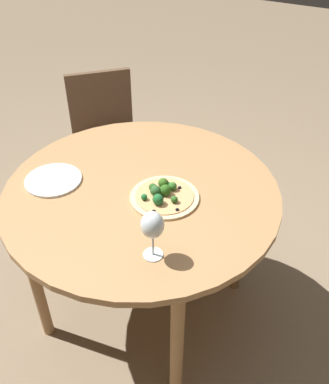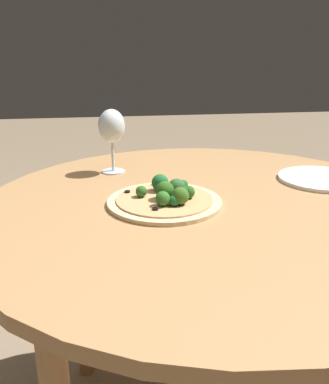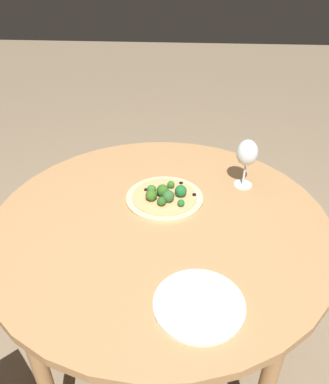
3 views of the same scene
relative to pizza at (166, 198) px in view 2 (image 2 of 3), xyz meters
name	(u,v)px [view 2 (image 2 of 3)]	position (x,y,z in m)	size (l,w,h in m)	color
dining_table	(209,233)	(-0.01, -0.10, -0.10)	(1.11, 1.11, 0.76)	#A87A4C
pizza	(166,198)	(0.00, 0.00, 0.00)	(0.27, 0.27, 0.06)	#DBBC89
wine_glass	(112,128)	(0.28, 0.12, 0.12)	(0.08, 0.08, 0.18)	silver
plate_near	(321,179)	(0.12, -0.45, -0.01)	(0.23, 0.23, 0.01)	silver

